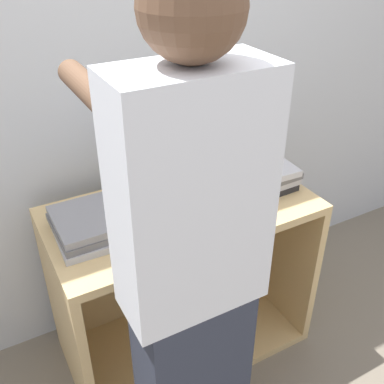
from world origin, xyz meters
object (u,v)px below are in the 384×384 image
Objects in this scene: laptop_open at (175,189)px; laptop_stack_right at (253,175)px; laptop_stack_left at (99,223)px; person at (191,285)px.

laptop_stack_right is (0.35, -0.05, -0.00)m from laptop_open.
laptop_stack_left is 0.70m from laptop_stack_right.
person is (-0.59, -0.52, 0.05)m from laptop_stack_right.
laptop_open is 0.98× the size of laptop_stack_right.
person reaches higher than laptop_stack_right.
laptop_stack_left is 0.95× the size of laptop_stack_right.
person is (-0.24, -0.57, 0.05)m from laptop_open.
person reaches higher than laptop_stack_left.
laptop_stack_left is 0.18× the size of person.
laptop_stack_left is at bearing 102.16° from person.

